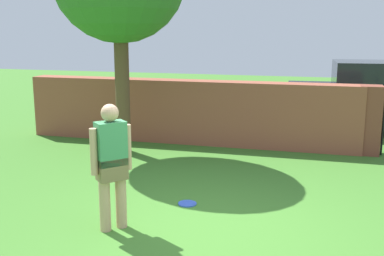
{
  "coord_description": "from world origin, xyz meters",
  "views": [
    {
      "loc": [
        1.32,
        -5.42,
        2.53
      ],
      "look_at": [
        -0.57,
        1.53,
        1.0
      ],
      "focal_mm": 44.41,
      "sensor_mm": 36.0,
      "label": 1
    }
  ],
  "objects": [
    {
      "name": "person",
      "position": [
        -1.14,
        -0.19,
        0.9
      ],
      "size": [
        0.41,
        0.42,
        1.62
      ],
      "rotation": [
        0.0,
        0.0,
        -2.32
      ],
      "color": "tan",
      "rests_on": "ground"
    },
    {
      "name": "car",
      "position": [
        2.63,
        6.91,
        0.86
      ],
      "size": [
        4.3,
        2.13,
        1.72
      ],
      "rotation": [
        0.0,
        0.0,
        0.06
      ],
      "color": "black",
      "rests_on": "ground"
    },
    {
      "name": "ground_plane",
      "position": [
        0.0,
        0.0,
        0.0
      ],
      "size": [
        40.0,
        40.0,
        0.0
      ],
      "primitive_type": "plane",
      "color": "#3D7528"
    },
    {
      "name": "brick_wall",
      "position": [
        -1.5,
        4.56,
        0.7
      ],
      "size": [
        7.41,
        0.5,
        1.4
      ],
      "primitive_type": "cube",
      "color": "brown",
      "rests_on": "ground"
    },
    {
      "name": "frisbee_blue",
      "position": [
        -0.47,
        0.88,
        0.01
      ],
      "size": [
        0.27,
        0.27,
        0.02
      ],
      "primitive_type": "cylinder",
      "color": "blue",
      "rests_on": "ground"
    }
  ]
}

